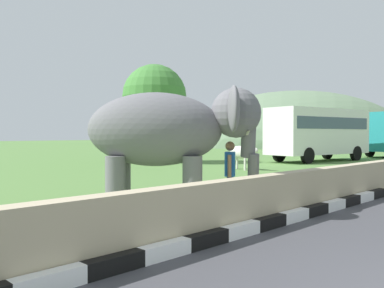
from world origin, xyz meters
TOP-DOWN VIEW (x-y plane):
  - striped_curb at (-0.35, 4.18)m, footprint 16.20×0.20m
  - barrier_parapet at (2.00, 4.48)m, footprint 28.00×0.36m
  - elephant at (1.68, 6.73)m, footprint 3.84×3.83m
  - person_handler at (2.95, 6.02)m, footprint 0.56×0.44m
  - bus_white at (21.13, 13.19)m, footprint 8.39×3.77m
  - cow_near at (12.11, 12.72)m, footprint 0.75×1.91m
  - tree_distant at (12.30, 19.79)m, footprint 4.03×4.03m
  - hill_east at (55.00, 34.30)m, footprint 41.03×32.82m

SIDE VIEW (x-z plane):
  - hill_east at x=55.00m, z-range -8.63..8.63m
  - striped_curb at x=-0.35m, z-range 0.00..0.24m
  - barrier_parapet at x=2.00m, z-range 0.00..1.00m
  - cow_near at x=12.11m, z-range 0.26..1.48m
  - person_handler at x=2.95m, z-range 0.10..1.75m
  - elephant at x=1.68m, z-range 0.44..3.34m
  - bus_white at x=21.13m, z-range 0.33..3.83m
  - tree_distant at x=12.30m, z-range 1.08..7.31m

